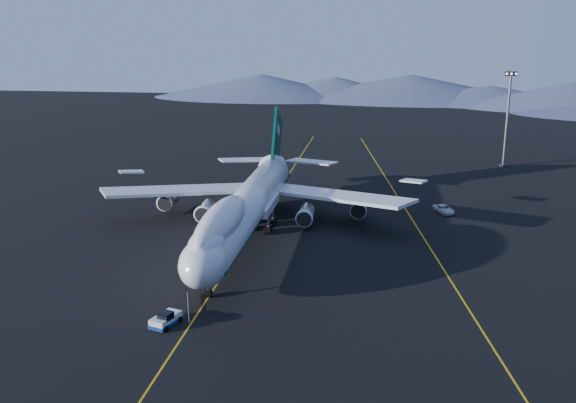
# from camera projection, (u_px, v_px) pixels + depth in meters

# --- Properties ---
(ground) EXTENTS (500.00, 500.00, 0.00)m
(ground) POSITION_uv_depth(u_px,v_px,m) (248.00, 237.00, 113.49)
(ground) COLOR black
(ground) RESTS_ON ground
(taxiway_line_main) EXTENTS (0.25, 220.00, 0.01)m
(taxiway_line_main) POSITION_uv_depth(u_px,v_px,m) (248.00, 237.00, 113.49)
(taxiway_line_main) COLOR gold
(taxiway_line_main) RESTS_ON ground
(taxiway_line_side) EXTENTS (28.08, 198.09, 0.01)m
(taxiway_line_side) POSITION_uv_depth(u_px,v_px,m) (417.00, 228.00, 118.86)
(taxiway_line_side) COLOR gold
(taxiway_line_side) RESTS_ON ground
(boeing_747) EXTENTS (59.62, 72.43, 19.37)m
(boeing_747) POSITION_uv_depth(u_px,v_px,m) (247.00, 205.00, 112.00)
(boeing_747) COLOR silver
(boeing_747) RESTS_ON ground
(pushback_tug) EXTENTS (3.53, 4.89, 1.92)m
(pushback_tug) POSITION_uv_depth(u_px,v_px,m) (166.00, 320.00, 79.82)
(pushback_tug) COLOR silver
(pushback_tug) RESTS_ON ground
(service_van) EXTENTS (4.64, 6.17, 1.56)m
(service_van) POSITION_uv_depth(u_px,v_px,m) (444.00, 209.00, 128.14)
(service_van) COLOR silver
(service_van) RESTS_ON ground
(floodlight_mast) EXTENTS (3.08, 2.31, 24.93)m
(floodlight_mast) POSITION_uv_depth(u_px,v_px,m) (507.00, 119.00, 168.66)
(floodlight_mast) COLOR black
(floodlight_mast) RESTS_ON ground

